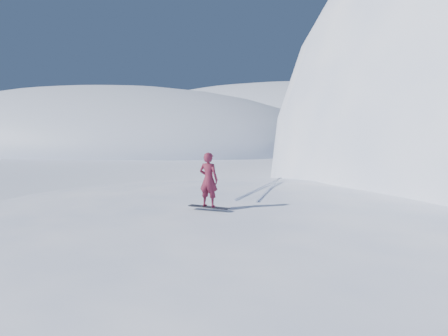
% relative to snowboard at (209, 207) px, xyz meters
% --- Properties ---
extents(ground, '(400.00, 400.00, 0.00)m').
position_rel_snowboard_xyz_m(ground, '(1.65, 0.20, -2.41)').
color(ground, white).
rests_on(ground, ground).
extents(near_ridge, '(36.00, 28.00, 4.80)m').
position_rel_snowboard_xyz_m(near_ridge, '(2.65, 3.20, -2.41)').
color(near_ridge, white).
rests_on(near_ridge, ground).
extents(far_ridge_a, '(120.00, 70.00, 28.00)m').
position_rel_snowboard_xyz_m(far_ridge_a, '(-68.35, 60.20, -2.41)').
color(far_ridge_a, white).
rests_on(far_ridge_a, ground).
extents(far_ridge_c, '(140.00, 90.00, 36.00)m').
position_rel_snowboard_xyz_m(far_ridge_c, '(-38.35, 110.20, -2.41)').
color(far_ridge_c, white).
rests_on(far_ridge_c, ground).
extents(wind_bumps, '(16.00, 14.40, 1.00)m').
position_rel_snowboard_xyz_m(wind_bumps, '(1.09, 2.32, -2.41)').
color(wind_bumps, white).
rests_on(wind_bumps, ground).
extents(snowboard, '(1.32, 0.30, 0.02)m').
position_rel_snowboard_xyz_m(snowboard, '(0.00, 0.00, 0.00)').
color(snowboard, black).
rests_on(snowboard, near_ridge).
extents(snowboarder, '(0.61, 0.42, 1.64)m').
position_rel_snowboard_xyz_m(snowboarder, '(0.00, 0.00, 0.83)').
color(snowboarder, maroon).
rests_on(snowboarder, snowboard).
extents(vapor_plume, '(11.29, 9.03, 7.90)m').
position_rel_snowboard_xyz_m(vapor_plume, '(-45.80, 39.10, -2.41)').
color(vapor_plume, white).
rests_on(vapor_plume, ground).
extents(board_tracks, '(1.35, 5.99, 0.04)m').
position_rel_snowboard_xyz_m(board_tracks, '(0.09, 4.46, 0.01)').
color(board_tracks, silver).
rests_on(board_tracks, ground).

